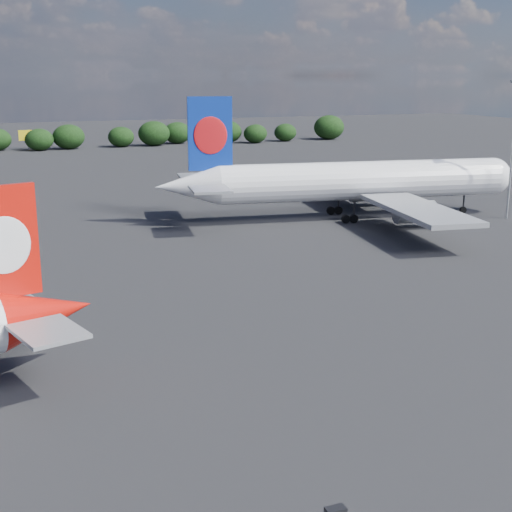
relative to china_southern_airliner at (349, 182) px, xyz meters
name	(u,v)px	position (x,y,z in m)	size (l,w,h in m)	color
ground	(3,242)	(-48.55, 2.34, -5.44)	(500.00, 500.00, 0.00)	black
china_southern_airliner	(349,182)	(0.00, 0.00, 0.00)	(54.74, 52.22, 17.87)	white
billboard_yellow	(28,136)	(-36.55, 124.34, -1.57)	(5.00, 0.30, 5.50)	yellow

